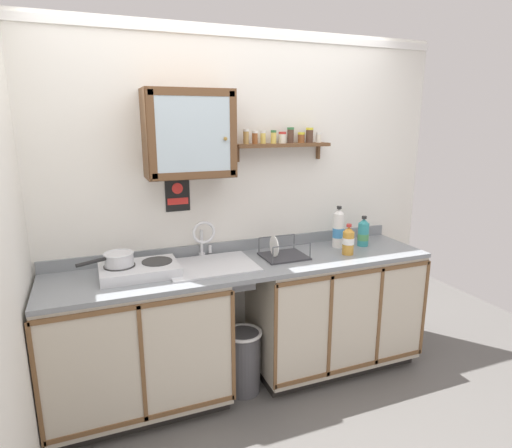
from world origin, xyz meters
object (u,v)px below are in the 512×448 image
(sink, at_px, (210,270))
(dish_rack, at_px, (283,254))
(bottle_opaque_white_2, at_px, (338,229))
(bottle_detergent_teal_1, at_px, (363,233))
(bottle_juice_amber_0, at_px, (348,241))
(hot_plate_stove, at_px, (139,270))
(wall_cabinet, at_px, (189,134))
(warning_sign, at_px, (177,193))
(trash_bin, at_px, (243,360))
(saucepan, at_px, (118,259))

(sink, height_order, dish_rack, sink)
(sink, relative_size, bottle_opaque_white_2, 1.83)
(dish_rack, bearing_deg, bottle_detergent_teal_1, 2.51)
(bottle_juice_amber_0, relative_size, bottle_detergent_teal_1, 0.96)
(bottle_detergent_teal_1, xyz_separation_m, bottle_opaque_white_2, (-0.20, 0.04, 0.04))
(hot_plate_stove, bearing_deg, wall_cabinet, 18.08)
(hot_plate_stove, distance_m, bottle_detergent_teal_1, 1.67)
(warning_sign, distance_m, trash_bin, 1.24)
(bottle_detergent_teal_1, bearing_deg, bottle_opaque_white_2, 168.19)
(sink, relative_size, dish_rack, 1.90)
(wall_cabinet, height_order, warning_sign, wall_cabinet)
(wall_cabinet, distance_m, warning_sign, 0.42)
(bottle_juice_amber_0, height_order, wall_cabinet, wall_cabinet)
(bottle_juice_amber_0, distance_m, warning_sign, 1.24)
(bottle_opaque_white_2, height_order, wall_cabinet, wall_cabinet)
(dish_rack, bearing_deg, wall_cabinet, 167.66)
(sink, distance_m, hot_plate_stove, 0.46)
(bottle_detergent_teal_1, distance_m, trash_bin, 1.29)
(bottle_opaque_white_2, bearing_deg, hot_plate_stove, -177.62)
(dish_rack, bearing_deg, hot_plate_stove, 179.38)
(bottle_opaque_white_2, relative_size, trash_bin, 0.69)
(saucepan, bearing_deg, bottle_juice_amber_0, -5.16)
(trash_bin, bearing_deg, saucepan, 171.03)
(wall_cabinet, distance_m, trash_bin, 1.58)
(hot_plate_stove, relative_size, warning_sign, 1.90)
(sink, bearing_deg, bottle_detergent_teal_1, 0.63)
(bottle_juice_amber_0, distance_m, bottle_opaque_white_2, 0.19)
(saucepan, bearing_deg, bottle_detergent_teal_1, -0.05)
(dish_rack, bearing_deg, sink, 178.16)
(bottle_juice_amber_0, bearing_deg, bottle_detergent_teal_1, 31.61)
(bottle_juice_amber_0, distance_m, dish_rack, 0.48)
(saucepan, xyz_separation_m, warning_sign, (0.43, 0.23, 0.34))
(dish_rack, bearing_deg, warning_sign, 158.73)
(hot_plate_stove, height_order, wall_cabinet, wall_cabinet)
(bottle_opaque_white_2, distance_m, dish_rack, 0.51)
(sink, xyz_separation_m, warning_sign, (-0.15, 0.24, 0.49))
(bottle_juice_amber_0, bearing_deg, warning_sign, 161.94)
(sink, relative_size, trash_bin, 1.26)
(hot_plate_stove, xyz_separation_m, bottle_detergent_teal_1, (1.67, 0.02, 0.07))
(warning_sign, bearing_deg, bottle_opaque_white_2, -9.24)
(bottle_juice_amber_0, bearing_deg, hot_plate_stove, 175.25)
(dish_rack, xyz_separation_m, trash_bin, (-0.33, -0.09, -0.71))
(bottle_opaque_white_2, height_order, dish_rack, bottle_opaque_white_2)
(bottle_juice_amber_0, relative_size, bottle_opaque_white_2, 0.71)
(wall_cabinet, bearing_deg, dish_rack, -12.34)
(sink, xyz_separation_m, dish_rack, (0.52, -0.02, 0.05))
(trash_bin, bearing_deg, sink, 151.04)
(bottle_detergent_teal_1, distance_m, dish_rack, 0.70)
(bottle_detergent_teal_1, bearing_deg, saucepan, 179.95)
(sink, xyz_separation_m, trash_bin, (0.19, -0.11, -0.65))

